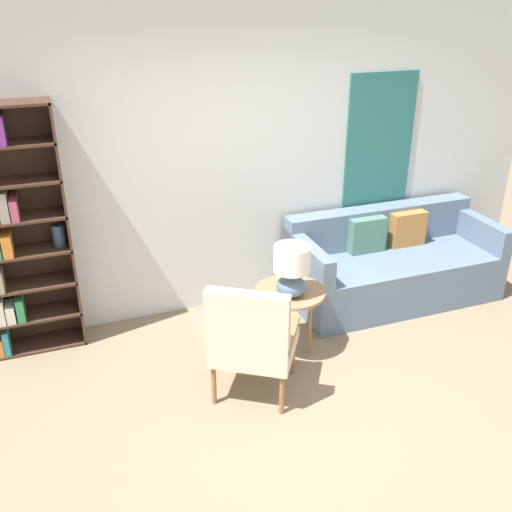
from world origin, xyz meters
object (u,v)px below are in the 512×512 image
side_table (290,297)px  bookshelf (3,233)px  couch (391,265)px  table_lamp (292,268)px  armchair (251,338)px

side_table → bookshelf: bearing=158.3°
couch → table_lamp: size_ratio=4.72×
bookshelf → couch: 3.45m
armchair → couch: size_ratio=0.48×
bookshelf → couch: bookshelf is taller
bookshelf → side_table: bearing=-21.7°
bookshelf → table_lamp: (2.04, -0.89, -0.24)m
couch → armchair: bearing=-150.9°
side_table → table_lamp: 0.30m
armchair → couch: armchair is taller
bookshelf → side_table: 2.28m
armchair → couch: 2.07m
bookshelf → couch: size_ratio=1.03×
couch → side_table: bearing=-157.3°
bookshelf → armchair: bearing=-39.1°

